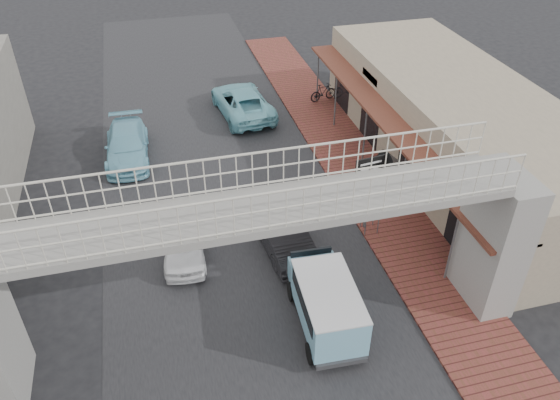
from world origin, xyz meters
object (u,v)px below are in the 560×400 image
angkot_van (326,300)px  street_clock (375,179)px  motorcycle_near (379,171)px  white_hatchback (184,241)px  motorcycle_far (323,92)px  angkot_far (127,145)px  angkot_curb (242,102)px  arrow_sign (390,165)px  dark_sedan (282,231)px

angkot_van → street_clock: 5.49m
angkot_van → motorcycle_near: angkot_van is taller
motorcycle_near → white_hatchback: bearing=126.0°
white_hatchback → street_clock: street_clock is taller
motorcycle_far → angkot_far: bearing=94.3°
angkot_far → motorcycle_far: angkot_far is taller
angkot_van → angkot_curb: bearing=91.3°
motorcycle_far → street_clock: size_ratio=0.56×
motorcycle_near → street_clock: 4.23m
arrow_sign → street_clock: bearing=-164.9°
angkot_far → street_clock: size_ratio=1.65×
white_hatchback → angkot_van: bearing=-44.3°
dark_sedan → arrow_sign: bearing=-2.2°
white_hatchback → street_clock: (7.25, -0.53, 1.88)m
angkot_van → arrow_sign: (3.99, 4.52, 1.64)m
angkot_curb → arrow_sign: (3.53, -11.12, 2.08)m
dark_sedan → angkot_curb: size_ratio=0.81×
angkot_van → street_clock: street_clock is taller
motorcycle_far → street_clock: 12.11m
white_hatchback → motorcycle_far: (9.23, 11.26, -0.05)m
angkot_far → angkot_van: angkot_van is taller
motorcycle_near → motorcycle_far: bearing=17.9°
dark_sedan → motorcycle_near: size_ratio=2.45×
dark_sedan → motorcycle_near: 6.26m
motorcycle_near → motorcycle_far: 8.50m
motorcycle_near → motorcycle_far: size_ratio=1.09×
arrow_sign → angkot_curb: bearing=100.5°
angkot_van → street_clock: bearing=55.3°
motorcycle_far → dark_sedan: bearing=141.2°
angkot_curb → angkot_far: (-6.27, -3.16, -0.05)m
angkot_van → street_clock: size_ratio=1.34×
angkot_far → angkot_van: 13.77m
angkot_far → street_clock: street_clock is taller
angkot_van → motorcycle_near: (5.06, 7.51, -0.62)m
dark_sedan → angkot_curb: (0.78, 11.34, 0.03)m
angkot_far → arrow_sign: arrow_sign is taller
motorcycle_far → motorcycle_near: bearing=165.3°
motorcycle_near → street_clock: (-1.80, -3.29, 1.96)m
white_hatchback → street_clock: size_ratio=1.29×
angkot_curb → motorcycle_near: bearing=113.8°
dark_sedan → angkot_van: bearing=-91.0°
angkot_far → street_clock: (9.07, -8.25, 1.83)m
motorcycle_far → arrow_sign: 11.77m
motorcycle_near → motorcycle_far: motorcycle_far is taller
street_clock → arrow_sign: (0.73, 0.30, 0.31)m
angkot_far → motorcycle_near: (10.87, -4.96, -0.13)m
angkot_curb → street_clock: size_ratio=1.85×
dark_sedan → street_clock: (3.58, -0.08, 1.81)m
white_hatchback → angkot_curb: 11.76m
angkot_curb → arrow_sign: 11.85m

